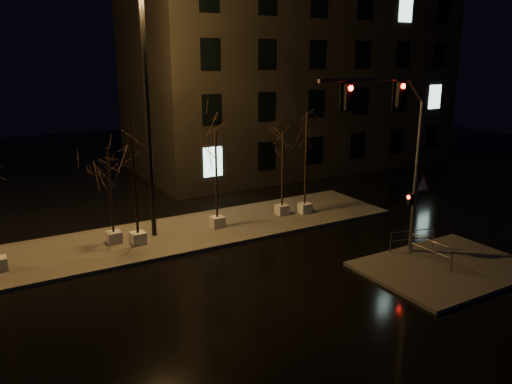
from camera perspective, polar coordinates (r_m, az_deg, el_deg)
ground at (r=20.66m, az=-0.56°, el=-9.62°), size 90.00×90.00×0.00m
median at (r=25.64m, az=-7.21°, el=-4.51°), size 22.00×5.00×0.15m
sidewalk_corner at (r=22.77m, az=20.91°, el=-8.05°), size 7.00×5.00×0.15m
building at (r=41.45m, az=4.11°, el=13.58°), size 25.00×12.00×15.00m
tree_1 at (r=23.71m, az=-16.49°, el=2.48°), size 1.80×1.80×4.68m
tree_2 at (r=23.11m, az=-13.96°, el=5.08°), size 1.80×1.80×6.11m
tree_3 at (r=24.97m, az=-4.61°, el=4.58°), size 1.80×1.80×5.19m
tree_4 at (r=27.04m, az=3.08°, el=4.84°), size 1.80×1.80×4.83m
tree_5 at (r=27.35m, az=5.79°, el=6.45°), size 1.80×1.80×5.79m
traffic_signal_mast at (r=21.69m, az=15.93°, el=5.50°), size 6.34×0.29×7.74m
streetlight_main at (r=23.85m, az=-12.38°, el=10.32°), size 2.80×1.27×11.50m
guard_rail_a at (r=23.75m, az=17.44°, el=-4.95°), size 2.15×0.61×0.96m
guard_rail_b at (r=22.51m, az=19.39°, el=-6.14°), size 0.08×2.17×1.03m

